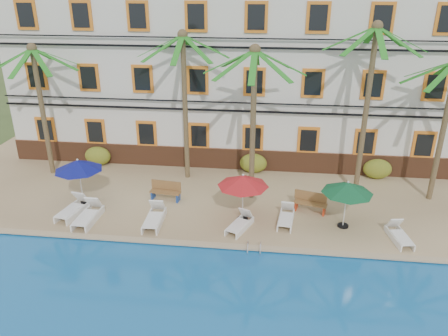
# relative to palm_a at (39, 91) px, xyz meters

# --- Properties ---
(ground) EXTENTS (100.00, 100.00, 0.00)m
(ground) POSITION_rel_palm_a_xyz_m (9.52, -5.24, -4.84)
(ground) COLOR #384C23
(ground) RESTS_ON ground
(pool_deck) EXTENTS (30.00, 12.00, 0.25)m
(pool_deck) POSITION_rel_palm_a_xyz_m (9.52, -0.24, -4.72)
(pool_deck) COLOR tan
(pool_deck) RESTS_ON ground
(pool_coping) EXTENTS (30.00, 0.35, 0.06)m
(pool_coping) POSITION_rel_palm_a_xyz_m (9.52, -6.14, -4.56)
(pool_coping) COLOR tan
(pool_coping) RESTS_ON pool_deck
(hotel_building) EXTENTS (25.40, 6.44, 10.22)m
(hotel_building) POSITION_rel_palm_a_xyz_m (9.52, 4.74, 0.53)
(hotel_building) COLOR silver
(hotel_building) RESTS_ON pool_deck
(palm_a) EXTENTS (4.54, 4.54, 7.03)m
(palm_a) POSITION_rel_palm_a_xyz_m (0.00, 0.00, 0.00)
(palm_a) COLOR brown
(palm_a) RESTS_ON pool_deck
(palm_b) EXTENTS (4.54, 4.54, 7.73)m
(palm_b) POSITION_rel_palm_a_xyz_m (7.59, 0.33, 0.41)
(palm_b) COLOR brown
(palm_b) RESTS_ON pool_deck
(palm_c) EXTENTS (4.54, 4.54, 7.38)m
(palm_c) POSITION_rel_palm_a_xyz_m (11.17, -1.63, 0.21)
(palm_c) COLOR brown
(palm_c) RESTS_ON pool_deck
(palm_d) EXTENTS (4.54, 4.54, 8.29)m
(palm_d) POSITION_rel_palm_a_xyz_m (16.41, -0.38, 0.73)
(palm_d) COLOR brown
(palm_d) RESTS_ON pool_deck
(palm_e) EXTENTS (4.54, 4.54, 6.96)m
(palm_e) POSITION_rel_palm_a_xyz_m (19.89, -0.76, -0.04)
(palm_e) COLOR brown
(palm_e) RESTS_ON pool_deck
(shrub_left) EXTENTS (1.50, 0.90, 1.10)m
(shrub_left) POSITION_rel_palm_a_xyz_m (2.13, 1.36, -4.04)
(shrub_left) COLOR #2B611B
(shrub_left) RESTS_ON pool_deck
(shrub_mid) EXTENTS (1.50, 0.90, 1.10)m
(shrub_mid) POSITION_rel_palm_a_xyz_m (11.10, 1.36, -4.04)
(shrub_mid) COLOR #2B611B
(shrub_mid) RESTS_ON pool_deck
(shrub_right) EXTENTS (1.50, 0.90, 1.10)m
(shrub_right) POSITION_rel_palm_a_xyz_m (17.77, 1.36, -4.04)
(shrub_right) COLOR #2B611B
(shrub_right) RESTS_ON pool_deck
(umbrella_blue) EXTENTS (2.25, 2.25, 2.26)m
(umbrella_blue) POSITION_rel_palm_a_xyz_m (3.13, -3.15, -2.67)
(umbrella_blue) COLOR black
(umbrella_blue) RESTS_ON pool_deck
(umbrella_red) EXTENTS (2.25, 2.25, 2.26)m
(umbrella_red) POSITION_rel_palm_a_xyz_m (10.93, -3.93, -2.67)
(umbrella_red) COLOR black
(umbrella_red) RESTS_ON pool_deck
(umbrella_green) EXTENTS (2.19, 2.19, 2.19)m
(umbrella_green) POSITION_rel_palm_a_xyz_m (15.33, -3.98, -2.73)
(umbrella_green) COLOR black
(umbrella_green) RESTS_ON pool_deck
(lounger_a) EXTENTS (1.03, 2.04, 0.92)m
(lounger_a) POSITION_rel_palm_a_xyz_m (3.22, -4.36, -4.29)
(lounger_a) COLOR white
(lounger_a) RESTS_ON pool_deck
(lounger_b) EXTENTS (0.77, 2.02, 0.95)m
(lounger_b) POSITION_rel_palm_a_xyz_m (4.13, -4.85, -4.28)
(lounger_b) COLOR white
(lounger_b) RESTS_ON pool_deck
(lounger_c) EXTENTS (0.75, 1.97, 0.92)m
(lounger_c) POSITION_rel_palm_a_xyz_m (7.10, -4.69, -4.29)
(lounger_c) COLOR white
(lounger_c) RESTS_ON pool_deck
(lounger_d) EXTENTS (1.19, 1.78, 0.79)m
(lounger_d) POSITION_rel_palm_a_xyz_m (10.89, -4.70, -4.33)
(lounger_d) COLOR white
(lounger_d) RESTS_ON pool_deck
(lounger_e) EXTENTS (0.81, 1.79, 0.82)m
(lounger_e) POSITION_rel_palm_a_xyz_m (12.86, -3.92, -4.32)
(lounger_e) COLOR white
(lounger_e) RESTS_ON pool_deck
(lounger_f) EXTENTS (0.88, 1.75, 0.79)m
(lounger_f) POSITION_rel_palm_a_xyz_m (17.48, -4.82, -4.33)
(lounger_f) COLOR white
(lounger_f) RESTS_ON pool_deck
(bench_left) EXTENTS (1.55, 0.65, 0.93)m
(bench_left) POSITION_rel_palm_a_xyz_m (7.06, -2.38, -4.12)
(bench_left) COLOR olive
(bench_left) RESTS_ON pool_deck
(bench_right) EXTENTS (1.57, 0.86, 0.93)m
(bench_right) POSITION_rel_palm_a_xyz_m (14.00, -2.75, -4.12)
(bench_right) COLOR olive
(bench_right) RESTS_ON pool_deck
(pool_ladder) EXTENTS (0.54, 0.74, 0.74)m
(pool_ladder) POSITION_rel_palm_a_xyz_m (11.59, -6.24, -4.59)
(pool_ladder) COLOR silver
(pool_ladder) RESTS_ON ground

